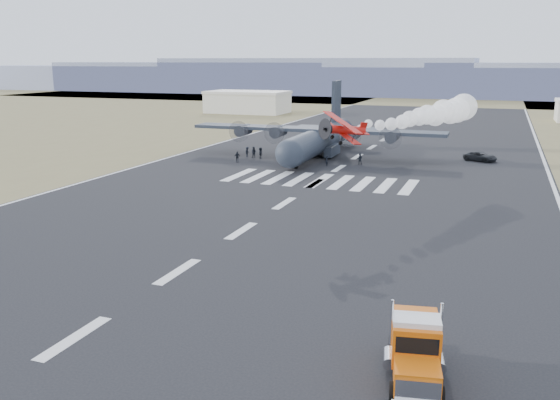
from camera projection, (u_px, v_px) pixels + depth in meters
The scene contains 21 objects.
ground at pixel (74, 338), 34.79m from camera, with size 500.00×500.00×0.00m, color black.
scrub_far at pixel (445, 100), 244.48m from camera, with size 500.00×80.00×0.00m, color olive.
runway_markings at pixel (339, 168), 89.49m from camera, with size 60.00×260.00×0.01m, color silver, non-canonical shape.
ridge_seg_a at pixel (98, 77), 336.77m from camera, with size 150.00×50.00×13.00m, color #828BA6.
ridge_seg_b at pixel (199, 77), 314.39m from camera, with size 150.00×50.00×15.00m, color #828BA6.
ridge_seg_c at pixel (316, 76), 292.02m from camera, with size 150.00×50.00×17.00m, color #828BA6.
ridge_seg_d at pixel (453, 82), 270.33m from camera, with size 150.00×50.00×13.00m, color #828BA6.
hangar_left at pixel (248, 102), 183.91m from camera, with size 24.50×14.50×6.70m.
semi_truck at pixel (415, 349), 30.00m from camera, with size 3.61×7.72×3.39m.
aerobatic_biplane at pixel (344, 130), 56.86m from camera, with size 5.35×5.24×2.97m.
smoke_trail at pixel (446, 112), 74.07m from camera, with size 10.59×26.62×3.52m.
transport_aircraft at pixel (319, 138), 100.08m from camera, with size 42.50×35.03×12.30m.
support_vehicle at pixel (480, 157), 95.84m from camera, with size 2.44×5.29×1.47m, color black.
crew_a at pixel (326, 161), 91.17m from camera, with size 0.57×0.47×1.58m, color black.
crew_b at pixel (254, 152), 99.00m from camera, with size 0.90×0.55×1.85m, color black.
crew_c at pixel (247, 152), 100.29m from camera, with size 1.07×0.50×1.66m, color black.
crew_d at pixel (237, 157), 94.68m from camera, with size 1.03×0.53×1.75m, color black.
crew_e at pixel (286, 160), 92.25m from camera, with size 0.83×0.51×1.69m, color black.
crew_f at pixel (261, 153), 98.66m from camera, with size 1.68×0.54×1.81m, color black.
crew_g at pixel (291, 159), 92.81m from camera, with size 0.65×0.54×1.79m, color black.
crew_h at pixel (360, 159), 92.83m from camera, with size 0.86×0.53×1.77m, color black.
Camera 1 is at (22.54, -25.73, 15.89)m, focal length 38.00 mm.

